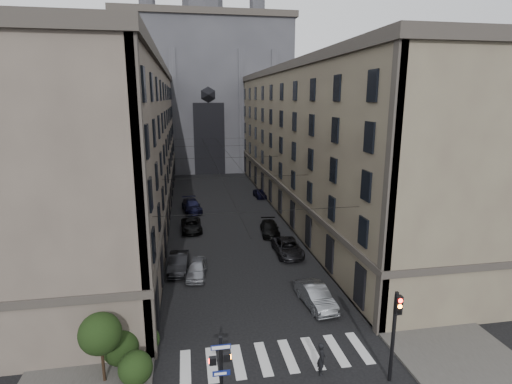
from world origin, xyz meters
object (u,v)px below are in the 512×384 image
gothic_tower (205,84)px  car_left_far (192,206)px  car_left_midnear (178,263)px  car_right_near (316,296)px  car_right_midfar (270,228)px  car_right_midnear (288,248)px  traffic_light_right (395,327)px  car_right_far (260,194)px  pedestrian (321,359)px  car_left_midfar (192,225)px  car_left_near (197,269)px  pedestrian_signal_left (221,368)px

gothic_tower → car_left_far: 41.57m
car_left_midnear → car_right_near: (9.95, -7.86, 0.01)m
car_left_midnear → car_right_midfar: size_ratio=0.98×
car_right_midnear → car_right_near: bearing=-91.9°
car_left_far → car_right_near: (8.40, -26.91, -0.03)m
traffic_light_right → car_right_far: size_ratio=1.37×
gothic_tower → car_left_midnear: bearing=-95.8°
gothic_tower → pedestrian: size_ratio=30.84×
car_right_near → car_left_midfar: bearing=108.5°
car_left_near → car_left_far: 20.41m
pedestrian_signal_left → car_right_far: bearing=76.9°
car_left_near → pedestrian: bearing=-57.8°
car_right_midnear → car_right_far: size_ratio=1.38×
pedestrian_signal_left → car_right_midnear: bearing=66.4°
car_right_near → car_right_far: 32.87m
car_right_near → car_right_midnear: car_right_near is taller
car_left_midnear → car_right_midnear: 10.61m
gothic_tower → pedestrian_signal_left: bearing=-92.7°
gothic_tower → pedestrian_signal_left: 75.15m
car_left_midfar → pedestrian: size_ratio=2.59×
car_left_midfar → car_left_midnear: bearing=-98.9°
gothic_tower → pedestrian: gothic_tower is taller
car_left_far → car_right_midnear: car_left_far is taller
car_right_near → traffic_light_right: bearing=-86.8°
car_left_midfar → pedestrian: bearing=-77.6°
pedestrian_signal_left → car_left_far: bearing=91.1°
gothic_tower → car_right_near: size_ratio=12.47×
gothic_tower → traffic_light_right: size_ratio=11.15×
car_left_midfar → car_left_far: (0.20, 8.23, 0.12)m
traffic_light_right → car_right_far: 41.33m
car_left_far → car_right_midnear: size_ratio=1.05×
car_right_near → car_right_far: (2.00, 32.81, -0.12)m
car_left_near → gothic_tower: bearing=93.2°
car_right_midnear → gothic_tower: bearing=95.7°
car_left_midnear → car_right_near: bearing=-34.6°
car_left_midfar → car_right_midfar: car_right_midfar is taller
gothic_tower → traffic_light_right: (5.60, -73.04, -14.51)m
pedestrian_signal_left → pedestrian: pedestrian_signal_left is taller
traffic_light_right → pedestrian_signal_left: bearing=-177.4°
car_left_midnear → pedestrian: size_ratio=2.46×
car_left_midnear → traffic_light_right: bearing=-51.4°
car_right_far → car_left_midnear: bearing=-120.3°
car_left_near → pedestrian_signal_left: bearing=-80.1°
car_left_far → car_right_near: size_ratio=1.17×
car_right_far → pedestrian_signal_left: bearing=-107.9°
car_right_near → car_right_midnear: bearing=81.1°
traffic_light_right → car_left_midnear: 20.02m
car_right_near → gothic_tower: bearing=87.5°
car_right_midnear → pedestrian: bearing=-97.7°
pedestrian_signal_left → car_left_midnear: pedestrian_signal_left is taller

